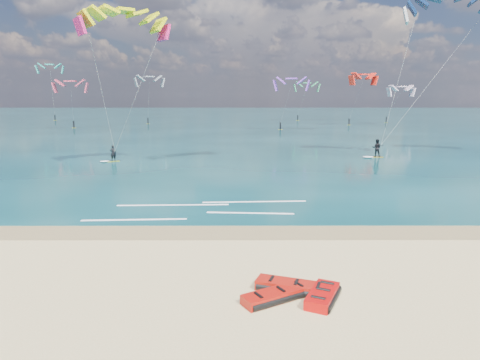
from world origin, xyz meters
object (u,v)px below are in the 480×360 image
Objects in this scene: kitesurfer_main at (118,82)px; kitesurfer_far at (415,66)px; packed_kite_mid at (292,291)px; packed_kite_right at (322,301)px; packed_kite_left at (278,299)px.

kitesurfer_main is 0.86× the size of kitesurfer_far.
packed_kite_mid is 35.39m from kitesurfer_far.
kitesurfer_main is 28.87m from kitesurfer_far.
kitesurfer_main is at bearing 135.46° from packed_kite_mid.
kitesurfer_far is at bearing -0.65° from packed_kite_right.
kitesurfer_far reaches higher than packed_kite_left.
kitesurfer_far is at bearing 32.42° from packed_kite_left.
packed_kite_left is at bearing -113.47° from packed_kite_mid.
packed_kite_mid is (0.56, 0.60, 0.00)m from packed_kite_left.
packed_kite_mid is at bearing -92.53° from kitesurfer_main.
packed_kite_mid is 1.34× the size of packed_kite_right.
packed_kite_right is at bearing -19.10° from packed_kite_mid.
packed_kite_left is 0.82m from packed_kite_mid.
kitesurfer_main reaches higher than packed_kite_mid.
kitesurfer_far is (15.70, 30.31, 9.36)m from packed_kite_mid.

